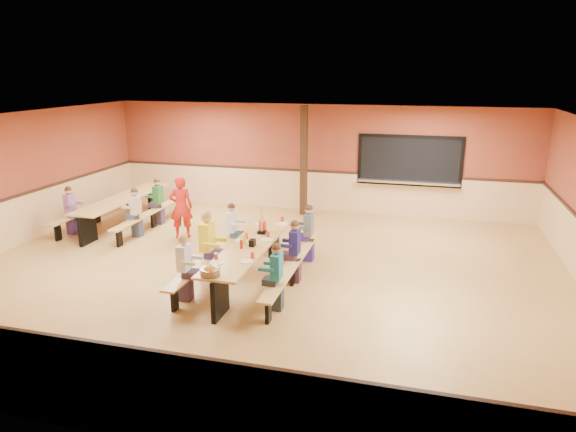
# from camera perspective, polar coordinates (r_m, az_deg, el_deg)

# --- Properties ---
(ground) EXTENTS (12.00, 12.00, 0.00)m
(ground) POSITION_cam_1_polar(r_m,az_deg,el_deg) (10.37, -2.87, -6.26)
(ground) COLOR olive
(ground) RESTS_ON ground
(room_envelope) EXTENTS (12.04, 10.04, 3.02)m
(room_envelope) POSITION_cam_1_polar(r_m,az_deg,el_deg) (10.12, -2.92, -2.64)
(room_envelope) COLOR brown
(room_envelope) RESTS_ON ground
(kitchen_pass_through) EXTENTS (2.78, 0.28, 1.38)m
(kitchen_pass_through) POSITION_cam_1_polar(r_m,az_deg,el_deg) (14.29, 13.34, 5.76)
(kitchen_pass_through) COLOR black
(kitchen_pass_through) RESTS_ON ground
(structural_post) EXTENTS (0.18, 0.18, 3.00)m
(structural_post) POSITION_cam_1_polar(r_m,az_deg,el_deg) (14.10, 1.76, 6.09)
(structural_post) COLOR black
(structural_post) RESTS_ON ground
(cafeteria_table_main) EXTENTS (1.91, 3.70, 0.74)m
(cafeteria_table_main) POSITION_cam_1_polar(r_m,az_deg,el_deg) (9.81, -4.16, -4.30)
(cafeteria_table_main) COLOR tan
(cafeteria_table_main) RESTS_ON ground
(cafeteria_table_second) EXTENTS (1.91, 3.70, 0.74)m
(cafeteria_table_second) POSITION_cam_1_polar(r_m,az_deg,el_deg) (13.97, -17.77, 1.14)
(cafeteria_table_second) COLOR tan
(cafeteria_table_second) RESTS_ON ground
(seated_child_white_left) EXTENTS (0.36, 0.30, 1.20)m
(seated_child_white_left) POSITION_cam_1_polar(r_m,az_deg,el_deg) (9.12, -11.43, -5.69)
(seated_child_white_left) COLOR white
(seated_child_white_left) RESTS_ON ground
(seated_adult_yellow) EXTENTS (0.44, 0.36, 1.35)m
(seated_adult_yellow) POSITION_cam_1_polar(r_m,az_deg,el_deg) (9.93, -8.95, -3.29)
(seated_adult_yellow) COLOR yellow
(seated_adult_yellow) RESTS_ON ground
(seated_child_grey_left) EXTENTS (0.35, 0.29, 1.17)m
(seated_child_grey_left) POSITION_cam_1_polar(r_m,az_deg,el_deg) (11.10, -6.25, -1.61)
(seated_child_grey_left) COLOR silver
(seated_child_grey_left) RESTS_ON ground
(seated_child_teal_right) EXTENTS (0.35, 0.28, 1.16)m
(seated_child_teal_right) POSITION_cam_1_polar(r_m,az_deg,el_deg) (8.61, -1.27, -6.83)
(seated_child_teal_right) COLOR #1B6F84
(seated_child_teal_right) RESTS_ON ground
(seated_child_navy_right) EXTENTS (0.37, 0.30, 1.20)m
(seated_child_navy_right) POSITION_cam_1_polar(r_m,az_deg,el_deg) (9.71, 0.76, -4.01)
(seated_child_navy_right) COLOR #1A164E
(seated_child_navy_right) RESTS_ON ground
(seated_child_char_right) EXTENTS (0.37, 0.30, 1.20)m
(seated_child_char_right) POSITION_cam_1_polar(r_m,az_deg,el_deg) (10.79, 2.31, -1.93)
(seated_child_char_right) COLOR #4C5257
(seated_child_char_right) RESTS_ON ground
(seated_child_purple_sec) EXTENTS (0.35, 0.29, 1.18)m
(seated_child_purple_sec) POSITION_cam_1_polar(r_m,az_deg,el_deg) (13.62, -23.00, 0.53)
(seated_child_purple_sec) COLOR #865A8B
(seated_child_purple_sec) RESTS_ON ground
(seated_child_green_sec) EXTENTS (0.37, 0.30, 1.20)m
(seated_child_green_sec) POSITION_cam_1_polar(r_m,az_deg,el_deg) (13.80, -14.19, 1.57)
(seated_child_green_sec) COLOR #2B6731
(seated_child_green_sec) RESTS_ON ground
(seated_child_tan_sec) EXTENTS (0.36, 0.29, 1.18)m
(seated_child_tan_sec) POSITION_cam_1_polar(r_m,az_deg,el_deg) (12.89, -16.52, 0.35)
(seated_child_tan_sec) COLOR #C0AB96
(seated_child_tan_sec) RESTS_ON ground
(standing_woman) EXTENTS (0.64, 0.53, 1.50)m
(standing_woman) POSITION_cam_1_polar(r_m,az_deg,el_deg) (12.52, -11.80, 0.98)
(standing_woman) COLOR red
(standing_woman) RESTS_ON ground
(punch_pitcher) EXTENTS (0.16, 0.16, 0.22)m
(punch_pitcher) POSITION_cam_1_polar(r_m,az_deg,el_deg) (10.38, -2.84, -1.24)
(punch_pitcher) COLOR red
(punch_pitcher) RESTS_ON cafeteria_table_main
(chip_bowl) EXTENTS (0.32, 0.32, 0.15)m
(chip_bowl) POSITION_cam_1_polar(r_m,az_deg,el_deg) (8.34, -8.65, -6.07)
(chip_bowl) COLOR orange
(chip_bowl) RESTS_ON cafeteria_table_main
(napkin_dispenser) EXTENTS (0.10, 0.14, 0.13)m
(napkin_dispenser) POSITION_cam_1_polar(r_m,az_deg,el_deg) (9.60, -3.98, -2.99)
(napkin_dispenser) COLOR black
(napkin_dispenser) RESTS_ON cafeteria_table_main
(condiment_mustard) EXTENTS (0.06, 0.06, 0.17)m
(condiment_mustard) POSITION_cam_1_polar(r_m,az_deg,el_deg) (9.77, -4.84, -2.55)
(condiment_mustard) COLOR yellow
(condiment_mustard) RESTS_ON cafeteria_table_main
(condiment_ketchup) EXTENTS (0.06, 0.06, 0.17)m
(condiment_ketchup) POSITION_cam_1_polar(r_m,az_deg,el_deg) (9.49, -5.21, -3.13)
(condiment_ketchup) COLOR #B2140F
(condiment_ketchup) RESTS_ON cafeteria_table_main
(table_paddle) EXTENTS (0.16, 0.16, 0.56)m
(table_paddle) POSITION_cam_1_polar(r_m,az_deg,el_deg) (10.30, -2.91, -1.23)
(table_paddle) COLOR black
(table_paddle) RESTS_ON cafeteria_table_main
(place_settings) EXTENTS (0.65, 3.30, 0.11)m
(place_settings) POSITION_cam_1_polar(r_m,az_deg,el_deg) (9.72, -4.19, -2.81)
(place_settings) COLOR beige
(place_settings) RESTS_ON cafeteria_table_main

